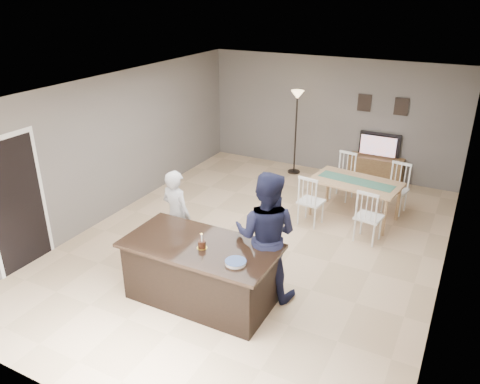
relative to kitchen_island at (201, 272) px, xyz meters
The scene contains 14 objects.
floor 1.86m from the kitchen_island, 90.00° to the left, with size 8.00×8.00×0.00m, color #D1AE86.
room_shell 2.18m from the kitchen_island, 90.00° to the left, with size 8.00×8.00×8.00m.
kitchen_island is the anchor object (origin of this frame).
tv_console 5.70m from the kitchen_island, 77.84° to the left, with size 1.20×0.40×0.60m, color brown.
television 5.78m from the kitchen_island, 77.99° to the left, with size 0.91×0.12×0.53m, color black.
tv_screen_glow 5.70m from the kitchen_island, 77.82° to the left, with size 0.78×0.78×0.00m, color #FE5D1C.
picture_frames 6.03m from the kitchen_island, 78.74° to the left, with size 1.10×0.02×0.38m.
doorway 3.14m from the kitchen_island, behind, with size 0.00×2.10×2.65m.
woman 1.28m from the kitchen_island, 139.89° to the left, with size 0.56×0.37×1.53m, color #BABBBF.
man 1.04m from the kitchen_island, 36.84° to the left, with size 0.92×0.72×1.90m, color #171933.
birthday_cake 0.51m from the kitchen_island, 45.02° to the right, with size 0.14×0.14×0.22m.
plate_stack 0.84m from the kitchen_island, 17.81° to the right, with size 0.28×0.28×0.04m.
dining_table 3.77m from the kitchen_island, 70.82° to the left, with size 1.78×2.02×0.99m.
floor_lamp 5.44m from the kitchen_island, 97.13° to the left, with size 0.30×0.30×1.98m.
Camera 1 is at (3.04, -6.49, 4.14)m, focal length 35.00 mm.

